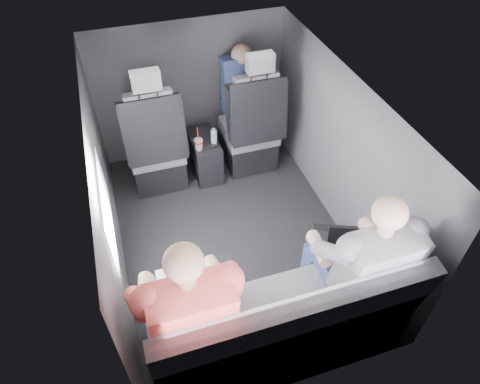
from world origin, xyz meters
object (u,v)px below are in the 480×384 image
object	(u,v)px
center_console	(205,155)
laptop_black	(346,242)
passenger_rear_left	(189,308)
passenger_front_right	(242,87)
front_seat_left	(156,150)
water_bottle	(214,137)
passenger_rear_right	(360,261)
front_seat_right	(251,132)
rear_bench	(281,327)
soda_cup	(199,144)
laptop_white	(188,285)

from	to	relation	value
center_console	laptop_black	xyz separation A→B (m)	(0.54, -1.68, 0.44)
passenger_rear_left	passenger_front_right	distance (m)	2.29
laptop_black	front_seat_left	bearing A→B (deg)	121.08
water_bottle	passenger_rear_right	xyz separation A→B (m)	(0.46, -1.75, 0.18)
passenger_rear_left	front_seat_right	bearing A→B (deg)	61.19
water_bottle	rear_bench	bearing A→B (deg)	-92.31
passenger_rear_right	passenger_front_right	world-z (taller)	passenger_rear_right
rear_bench	soda_cup	world-z (taller)	rear_bench
laptop_white	laptop_black	bearing A→B (deg)	0.22
front_seat_left	center_console	size ratio (longest dim) A/B	2.64
soda_cup	front_seat_left	bearing A→B (deg)	164.29
soda_cup	passenger_front_right	size ratio (longest dim) A/B	0.33
laptop_black	passenger_rear_right	xyz separation A→B (m)	(-0.00, -0.17, 0.01)
rear_bench	water_bottle	xyz separation A→B (m)	(0.07, 1.84, 0.16)
passenger_rear_right	laptop_white	bearing A→B (deg)	170.89
soda_cup	passenger_rear_left	xyz separation A→B (m)	(-0.46, -1.70, 0.20)
center_console	passenger_front_right	world-z (taller)	passenger_front_right
laptop_black	passenger_rear_left	bearing A→B (deg)	-170.94
passenger_rear_left	passenger_rear_right	world-z (taller)	passenger_rear_left
water_bottle	front_seat_right	bearing A→B (deg)	8.79
soda_cup	water_bottle	bearing A→B (deg)	16.65
front_seat_right	rear_bench	xyz separation A→B (m)	(-0.45, -1.90, -0.09)
front_seat_right	laptop_black	world-z (taller)	front_seat_right
laptop_white	passenger_front_right	world-z (taller)	passenger_front_right
laptop_black	passenger_front_right	size ratio (longest dim) A/B	0.63
laptop_white	passenger_front_right	xyz separation A→B (m)	(0.95, 1.90, 0.11)
front_seat_right	passenger_rear_left	world-z (taller)	passenger_rear_left
front_seat_right	laptop_white	world-z (taller)	front_seat_right
passenger_rear_right	water_bottle	bearing A→B (deg)	104.72
rear_bench	laptop_black	size ratio (longest dim) A/B	3.57
laptop_black	passenger_front_right	world-z (taller)	passenger_front_right
water_bottle	laptop_white	world-z (taller)	laptop_white
passenger_rear_right	center_console	bearing A→B (deg)	106.12
front_seat_right	laptop_white	bearing A→B (deg)	-120.44
front_seat_right	laptop_black	size ratio (longest dim) A/B	2.82
front_seat_left	front_seat_right	xyz separation A→B (m)	(0.90, 0.00, 0.00)
rear_bench	passenger_rear_right	distance (m)	0.64
center_console	laptop_black	size ratio (longest dim) A/B	1.07
passenger_rear_left	passenger_rear_right	xyz separation A→B (m)	(1.08, 0.00, -0.01)
soda_cup	passenger_front_right	bearing A→B (deg)	34.88
front_seat_left	front_seat_right	size ratio (longest dim) A/B	1.00
passenger_rear_left	passenger_rear_right	distance (m)	1.08
passenger_rear_left	passenger_rear_right	size ratio (longest dim) A/B	1.02
passenger_rear_right	front_seat_left	bearing A→B (deg)	118.56
center_console	rear_bench	bearing A→B (deg)	-90.00
soda_cup	passenger_rear_right	world-z (taller)	passenger_rear_right
soda_cup	passenger_rear_right	bearing A→B (deg)	-70.19
front_seat_left	rear_bench	size ratio (longest dim) A/B	0.79
laptop_white	laptop_black	world-z (taller)	same
front_seat_left	passenger_front_right	bearing A→B (deg)	16.16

